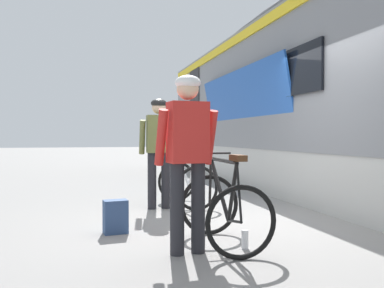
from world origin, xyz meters
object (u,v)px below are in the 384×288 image
Objects in this scene: train_car at (342,96)px; cyclist_near_in_olive at (159,143)px; water_bottle_near_the_bikes at (245,240)px; backpack_on_platform at (116,217)px; bicycle_near_white at (187,182)px; bicycle_far_black at (224,208)px; cyclist_far_in_red at (188,147)px.

train_car is 3.96m from cyclist_near_in_olive.
cyclist_near_in_olive is 9.02× the size of water_bottle_near_the_bikes.
bicycle_near_white is at bearing 45.07° from backpack_on_platform.
backpack_on_platform is (-1.07, 0.87, -0.20)m from bicycle_far_black.
cyclist_far_in_red reaches higher than water_bottle_near_the_bikes.
train_car is 5.38m from backpack_on_platform.
train_car is 9.24× the size of cyclist_far_in_red.
backpack_on_platform is at bearing -127.59° from bicycle_near_white.
bicycle_far_black reaches higher than backpack_on_platform.
bicycle_far_black is at bearing -83.65° from cyclist_near_in_olive.
cyclist_near_in_olive is at bearing 96.35° from bicycle_far_black.
water_bottle_near_the_bikes is at bearing -80.22° from cyclist_near_in_olive.
bicycle_near_white is at bearing -171.74° from train_car.
bicycle_near_white is 1.05× the size of bicycle_far_black.
water_bottle_near_the_bikes is (1.24, -1.03, -0.10)m from backpack_on_platform.
cyclist_far_in_red is 2.88m from bicycle_near_white.
bicycle_far_black is at bearing 137.73° from water_bottle_near_the_bikes.
train_car reaches higher than cyclist_near_in_olive.
cyclist_near_in_olive is 1.93m from backpack_on_platform.
train_car is at bearing 40.67° from bicycle_far_black.
cyclist_near_in_olive is 0.83m from bicycle_near_white.
cyclist_far_in_red is 1.64× the size of bicycle_far_black.
cyclist_near_in_olive is 2.51m from bicycle_far_black.
water_bottle_near_the_bikes is (0.61, 0.01, -0.96)m from cyclist_far_in_red.
train_car is at bearing 9.33° from cyclist_near_in_olive.
train_car is 15.13× the size of bicycle_far_black.
water_bottle_near_the_bikes is at bearing -47.07° from backpack_on_platform.
bicycle_far_black is at bearing -46.64° from backpack_on_platform.
train_car is 4.91m from bicycle_far_black.
cyclist_near_in_olive is 4.40× the size of backpack_on_platform.
bicycle_far_black is 2.69× the size of backpack_on_platform.
cyclist_far_in_red is 9.02× the size of water_bottle_near_the_bikes.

